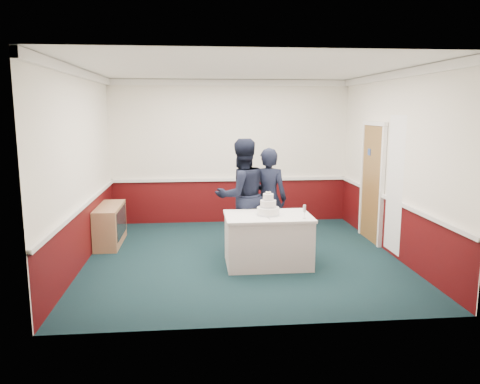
{
  "coord_description": "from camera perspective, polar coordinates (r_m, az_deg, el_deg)",
  "views": [
    {
      "loc": [
        -0.74,
        -7.34,
        2.38
      ],
      "look_at": [
        -0.05,
        -0.1,
        1.1
      ],
      "focal_mm": 35.0,
      "sensor_mm": 36.0,
      "label": 1
    }
  ],
  "objects": [
    {
      "name": "cake_knife",
      "position": [
        6.99,
        3.45,
        -3.16
      ],
      "size": [
        0.04,
        0.22,
        0.0
      ],
      "primitive_type": "cube",
      "rotation": [
        0.0,
        0.0,
        0.1
      ],
      "color": "silver",
      "rests_on": "cake_table"
    },
    {
      "name": "wedding_cake",
      "position": [
        7.16,
        3.45,
        -1.96
      ],
      "size": [
        0.35,
        0.35,
        0.36
      ],
      "color": "white",
      "rests_on": "cake_table"
    },
    {
      "name": "sideboard",
      "position": [
        8.69,
        -15.54,
        -3.89
      ],
      "size": [
        0.41,
        1.2,
        0.7
      ],
      "color": "#A57850",
      "rests_on": "ground"
    },
    {
      "name": "room_shell",
      "position": [
        8.0,
        0.4,
        7.02
      ],
      "size": [
        5.0,
        5.0,
        3.0
      ],
      "color": "white",
      "rests_on": "ground"
    },
    {
      "name": "cake_table",
      "position": [
        7.28,
        3.41,
        -5.81
      ],
      "size": [
        1.32,
        0.92,
        0.79
      ],
      "color": "white",
      "rests_on": "ground"
    },
    {
      "name": "ground",
      "position": [
        7.75,
        0.27,
        -7.91
      ],
      "size": [
        5.0,
        5.0,
        0.0
      ],
      "primitive_type": "plane",
      "color": "#11262B",
      "rests_on": "ground"
    },
    {
      "name": "person_woman",
      "position": [
        8.06,
        3.47,
        -0.79
      ],
      "size": [
        0.74,
        0.61,
        1.75
      ],
      "primitive_type": "imported",
      "rotation": [
        0.0,
        0.0,
        2.79
      ],
      "color": "black",
      "rests_on": "ground"
    },
    {
      "name": "champagne_flute",
      "position": [
        6.98,
        7.87,
        -2.11
      ],
      "size": [
        0.05,
        0.05,
        0.21
      ],
      "color": "silver",
      "rests_on": "cake_table"
    },
    {
      "name": "person_man",
      "position": [
        7.84,
        0.2,
        -0.46
      ],
      "size": [
        1.12,
        1.0,
        1.92
      ],
      "primitive_type": "imported",
      "rotation": [
        0.0,
        0.0,
        3.49
      ],
      "color": "black",
      "rests_on": "ground"
    }
  ]
}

